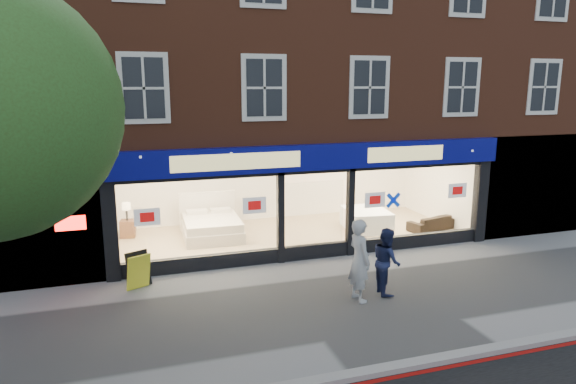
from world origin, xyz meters
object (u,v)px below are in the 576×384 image
display_bed (211,226)px  sofa (431,222)px  mattress_stack (366,219)px  a_board (138,270)px  pedestrian_grey (359,260)px  pedestrian_blue (386,261)px

display_bed → sofa: 7.29m
mattress_stack → a_board: bearing=-160.1°
sofa → pedestrian_grey: (-4.68, -4.25, 0.62)m
pedestrian_grey → pedestrian_blue: (0.80, 0.18, -0.17)m
display_bed → sofa: bearing=-9.4°
mattress_stack → pedestrian_grey: bearing=-117.9°
display_bed → a_board: 4.17m
display_bed → sofa: (7.15, -1.46, -0.11)m
display_bed → pedestrian_blue: (3.26, -5.53, 0.35)m
pedestrian_grey → pedestrian_blue: pedestrian_grey is taller
display_bed → pedestrian_blue: 6.43m
a_board → pedestrian_blue: size_ratio=0.57×
mattress_stack → sofa: bearing=-19.4°
display_bed → mattress_stack: size_ratio=1.24×
pedestrian_grey → pedestrian_blue: bearing=-83.0°
sofa → pedestrian_blue: (-3.89, -4.07, 0.46)m
mattress_stack → a_board: 7.93m
pedestrian_grey → sofa: bearing=-53.6°
sofa → pedestrian_grey: size_ratio=0.86×
mattress_stack → sofa: mattress_stack is taller
sofa → pedestrian_blue: bearing=32.7°
mattress_stack → a_board: a_board is taller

